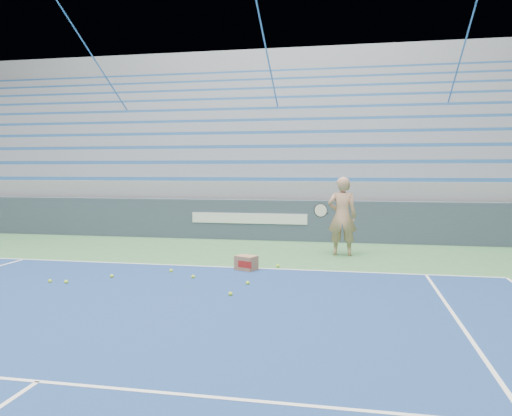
{
  "coord_description": "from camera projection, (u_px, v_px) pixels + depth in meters",
  "views": [
    {
      "loc": [
        2.78,
        2.48,
        1.93
      ],
      "look_at": [
        0.85,
        12.38,
        1.15
      ],
      "focal_mm": 35.0,
      "sensor_mm": 36.0,
      "label": 1
    }
  ],
  "objects": [
    {
      "name": "sponsor_barrier",
      "position": [
        250.0,
        220.0,
        13.75
      ],
      "size": [
        30.0,
        0.32,
        1.1
      ],
      "color": "#354252",
      "rests_on": "ground"
    },
    {
      "name": "bleachers",
      "position": [
        280.0,
        158.0,
        19.21
      ],
      "size": [
        31.0,
        9.15,
        7.3
      ],
      "color": "gray",
      "rests_on": "ground"
    },
    {
      "name": "tennis_player",
      "position": [
        342.0,
        216.0,
        11.19
      ],
      "size": [
        0.93,
        0.84,
        1.77
      ],
      "color": "tan",
      "rests_on": "ground"
    },
    {
      "name": "ball_box",
      "position": [
        246.0,
        263.0,
        9.54
      ],
      "size": [
        0.46,
        0.42,
        0.28
      ],
      "color": "#9B6D4B",
      "rests_on": "ground"
    },
    {
      "name": "tennis_ball_0",
      "position": [
        50.0,
        281.0,
        8.48
      ],
      "size": [
        0.07,
        0.07,
        0.07
      ],
      "primitive_type": "sphere",
      "color": "#BEF131",
      "rests_on": "ground"
    },
    {
      "name": "tennis_ball_1",
      "position": [
        193.0,
        277.0,
        8.82
      ],
      "size": [
        0.07,
        0.07,
        0.07
      ],
      "primitive_type": "sphere",
      "color": "#BEF131",
      "rests_on": "ground"
    },
    {
      "name": "tennis_ball_2",
      "position": [
        230.0,
        294.0,
        7.6
      ],
      "size": [
        0.07,
        0.07,
        0.07
      ],
      "primitive_type": "sphere",
      "color": "#BEF131",
      "rests_on": "ground"
    },
    {
      "name": "tennis_ball_3",
      "position": [
        112.0,
        276.0,
        8.88
      ],
      "size": [
        0.07,
        0.07,
        0.07
      ],
      "primitive_type": "sphere",
      "color": "#BEF131",
      "rests_on": "ground"
    },
    {
      "name": "tennis_ball_4",
      "position": [
        248.0,
        283.0,
        8.34
      ],
      "size": [
        0.07,
        0.07,
        0.07
      ],
      "primitive_type": "sphere",
      "color": "#BEF131",
      "rests_on": "ground"
    },
    {
      "name": "tennis_ball_5",
      "position": [
        171.0,
        271.0,
        9.35
      ],
      "size": [
        0.07,
        0.07,
        0.07
      ],
      "primitive_type": "sphere",
      "color": "#BEF131",
      "rests_on": "ground"
    },
    {
      "name": "tennis_ball_6",
      "position": [
        66.0,
        282.0,
        8.42
      ],
      "size": [
        0.07,
        0.07,
        0.07
      ],
      "primitive_type": "sphere",
      "color": "#BEF131",
      "rests_on": "ground"
    },
    {
      "name": "tennis_ball_7",
      "position": [
        278.0,
        266.0,
        9.85
      ],
      "size": [
        0.07,
        0.07,
        0.07
      ],
      "primitive_type": "sphere",
      "color": "#BEF131",
      "rests_on": "ground"
    }
  ]
}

